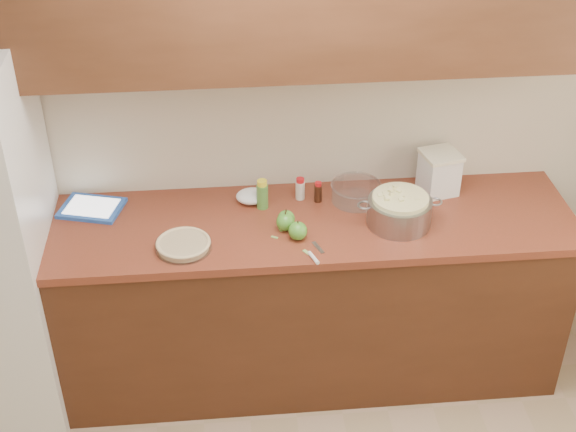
{
  "coord_description": "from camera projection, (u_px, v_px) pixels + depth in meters",
  "views": [
    {
      "loc": [
        -0.29,
        -1.55,
        2.99
      ],
      "look_at": [
        -0.01,
        1.43,
        0.98
      ],
      "focal_mm": 50.0,
      "sensor_mm": 36.0,
      "label": 1
    }
  ],
  "objects": [
    {
      "name": "room_shell",
      "position": [
        340.0,
        403.0,
        2.24
      ],
      "size": [
        3.6,
        3.6,
        3.6
      ],
      "color": "tan",
      "rests_on": "ground"
    },
    {
      "name": "counter_run",
      "position": [
        290.0,
        298.0,
        3.93
      ],
      "size": [
        2.64,
        0.68,
        0.92
      ],
      "color": "#472414",
      "rests_on": "ground"
    },
    {
      "name": "pie",
      "position": [
        183.0,
        245.0,
        3.48
      ],
      "size": [
        0.25,
        0.25,
        0.04
      ],
      "rotation": [
        0.0,
        0.0,
        -0.32
      ],
      "color": "silver",
      "rests_on": "counter_run"
    },
    {
      "name": "colander",
      "position": [
        399.0,
        211.0,
        3.62
      ],
      "size": [
        0.39,
        0.29,
        0.14
      ],
      "rotation": [
        0.0,
        0.0,
        0.2
      ],
      "color": "gray",
      "rests_on": "counter_run"
    },
    {
      "name": "flour_canister",
      "position": [
        439.0,
        172.0,
        3.83
      ],
      "size": [
        0.2,
        0.2,
        0.21
      ],
      "rotation": [
        0.0,
        0.0,
        0.23
      ],
      "color": "white",
      "rests_on": "counter_run"
    },
    {
      "name": "tablet",
      "position": [
        92.0,
        208.0,
        3.74
      ],
      "size": [
        0.32,
        0.28,
        0.02
      ],
      "rotation": [
        0.0,
        0.0,
        -0.27
      ],
      "color": "blue",
      "rests_on": "counter_run"
    },
    {
      "name": "paring_knife",
      "position": [
        314.0,
        256.0,
        3.44
      ],
      "size": [
        0.08,
        0.17,
        0.02
      ],
      "rotation": [
        0.0,
        0.0,
        0.35
      ],
      "color": "gray",
      "rests_on": "counter_run"
    },
    {
      "name": "lemon_bottle",
      "position": [
        262.0,
        195.0,
        3.73
      ],
      "size": [
        0.05,
        0.05,
        0.15
      ],
      "rotation": [
        0.0,
        0.0,
        0.08
      ],
      "color": "#4C8C38",
      "rests_on": "counter_run"
    },
    {
      "name": "cinnamon_shaker",
      "position": [
        300.0,
        189.0,
        3.8
      ],
      "size": [
        0.05,
        0.05,
        0.11
      ],
      "rotation": [
        0.0,
        0.0,
        -0.37
      ],
      "color": "beige",
      "rests_on": "counter_run"
    },
    {
      "name": "vanilla_bottle",
      "position": [
        318.0,
        192.0,
        3.78
      ],
      "size": [
        0.04,
        0.04,
        0.1
      ],
      "rotation": [
        0.0,
        0.0,
        -0.34
      ],
      "color": "black",
      "rests_on": "counter_run"
    },
    {
      "name": "mixing_bowl",
      "position": [
        356.0,
        191.0,
        3.79
      ],
      "size": [
        0.24,
        0.24,
        0.09
      ],
      "rotation": [
        0.0,
        0.0,
        0.07
      ],
      "color": "silver",
      "rests_on": "counter_run"
    },
    {
      "name": "paper_towel",
      "position": [
        252.0,
        196.0,
        3.79
      ],
      "size": [
        0.18,
        0.16,
        0.06
      ],
      "primitive_type": "ellipsoid",
      "rotation": [
        0.0,
        0.0,
        0.25
      ],
      "color": "white",
      "rests_on": "counter_run"
    },
    {
      "name": "apple_left",
      "position": [
        286.0,
        219.0,
        3.61
      ],
      "size": [
        0.08,
        0.08,
        0.09
      ],
      "color": "#478E2A",
      "rests_on": "counter_run"
    },
    {
      "name": "apple_center",
      "position": [
        285.0,
        222.0,
        3.59
      ],
      "size": [
        0.08,
        0.08,
        0.1
      ],
      "color": "#478E2A",
      "rests_on": "counter_run"
    },
    {
      "name": "apple_front",
      "position": [
        298.0,
        231.0,
        3.53
      ],
      "size": [
        0.08,
        0.08,
        0.1
      ],
      "color": "#478E2A",
      "rests_on": "counter_run"
    },
    {
      "name": "peel_a",
      "position": [
        307.0,
        252.0,
        3.47
      ],
      "size": [
        0.04,
        0.04,
        0.0
      ],
      "primitive_type": "cube",
      "rotation": [
        0.0,
        0.0,
        -0.99
      ],
      "color": "#92B859",
      "rests_on": "counter_run"
    },
    {
      "name": "peel_b",
      "position": [
        275.0,
        237.0,
        3.56
      ],
      "size": [
        0.03,
        0.03,
        0.0
      ],
      "primitive_type": "cube",
      "rotation": [
        0.0,
        0.0,
        -0.51
      ],
      "color": "#92B859",
      "rests_on": "counter_run"
    },
    {
      "name": "peel_c",
      "position": [
        280.0,
        229.0,
        3.61
      ],
      "size": [
        0.02,
        0.04,
        0.0
      ],
      "primitive_type": "cube",
      "rotation": [
        0.0,
        0.0,
        -1.37
      ],
      "color": "#92B859",
      "rests_on": "counter_run"
    }
  ]
}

